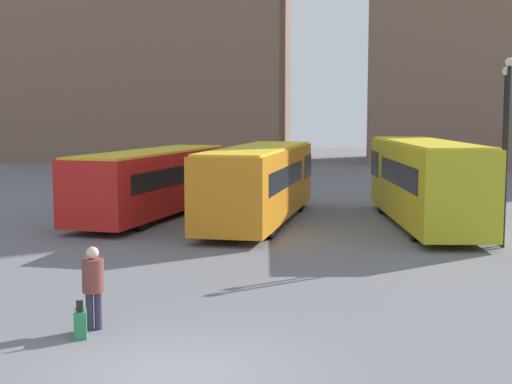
{
  "coord_description": "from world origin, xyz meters",
  "views": [
    {
      "loc": [
        2.97,
        -11.18,
        4.34
      ],
      "look_at": [
        -0.2,
        10.84,
        1.87
      ],
      "focal_mm": 50.0,
      "sensor_mm": 36.0,
      "label": 1
    }
  ],
  "objects_px": {
    "bus_1": "(260,181)",
    "bus_2": "(424,180)",
    "bus_0": "(154,180)",
    "suitcase": "(80,324)",
    "lamp_post_1": "(507,138)",
    "traveler": "(93,281)",
    "lamp_post_0": "(504,142)"
  },
  "relations": [
    {
      "from": "bus_0",
      "to": "lamp_post_0",
      "type": "height_order",
      "value": "lamp_post_0"
    },
    {
      "from": "bus_1",
      "to": "lamp_post_1",
      "type": "bearing_deg",
      "value": -112.75
    },
    {
      "from": "bus_1",
      "to": "bus_2",
      "type": "relative_size",
      "value": 1.02
    },
    {
      "from": "bus_0",
      "to": "bus_1",
      "type": "relative_size",
      "value": 0.99
    },
    {
      "from": "bus_2",
      "to": "traveler",
      "type": "bearing_deg",
      "value": 144.68
    },
    {
      "from": "bus_1",
      "to": "suitcase",
      "type": "xyz_separation_m",
      "value": [
        -1.42,
        -15.11,
        -1.37
      ]
    },
    {
      "from": "traveler",
      "to": "suitcase",
      "type": "bearing_deg",
      "value": 151.06
    },
    {
      "from": "bus_2",
      "to": "suitcase",
      "type": "xyz_separation_m",
      "value": [
        -7.83,
        -15.22,
        -1.5
      ]
    },
    {
      "from": "traveler",
      "to": "lamp_post_1",
      "type": "height_order",
      "value": "lamp_post_1"
    },
    {
      "from": "lamp_post_0",
      "to": "lamp_post_1",
      "type": "bearing_deg",
      "value": -86.15
    },
    {
      "from": "bus_1",
      "to": "traveler",
      "type": "height_order",
      "value": "bus_1"
    },
    {
      "from": "bus_1",
      "to": "traveler",
      "type": "xyz_separation_m",
      "value": [
        -1.34,
        -14.6,
        -0.64
      ]
    },
    {
      "from": "bus_0",
      "to": "bus_1",
      "type": "xyz_separation_m",
      "value": [
        4.61,
        -0.89,
        0.12
      ]
    },
    {
      "from": "suitcase",
      "to": "lamp_post_1",
      "type": "height_order",
      "value": "lamp_post_1"
    },
    {
      "from": "lamp_post_1",
      "to": "lamp_post_0",
      "type": "bearing_deg",
      "value": 93.85
    },
    {
      "from": "bus_1",
      "to": "bus_2",
      "type": "bearing_deg",
      "value": -85.08
    },
    {
      "from": "bus_0",
      "to": "bus_2",
      "type": "bearing_deg",
      "value": -85.49
    },
    {
      "from": "bus_0",
      "to": "bus_2",
      "type": "distance_m",
      "value": 11.04
    },
    {
      "from": "suitcase",
      "to": "lamp_post_1",
      "type": "xyz_separation_m",
      "value": [
        9.97,
        10.82,
        3.28
      ]
    },
    {
      "from": "bus_0",
      "to": "lamp_post_0",
      "type": "xyz_separation_m",
      "value": [
        13.13,
        -4.88,
        1.89
      ]
    },
    {
      "from": "suitcase",
      "to": "bus_1",
      "type": "bearing_deg",
      "value": -25.32
    },
    {
      "from": "bus_1",
      "to": "lamp_post_0",
      "type": "height_order",
      "value": "lamp_post_0"
    },
    {
      "from": "bus_2",
      "to": "bus_0",
      "type": "bearing_deg",
      "value": 78.41
    },
    {
      "from": "traveler",
      "to": "lamp_post_0",
      "type": "distance_m",
      "value": 14.69
    },
    {
      "from": "bus_0",
      "to": "lamp_post_1",
      "type": "xyz_separation_m",
      "value": [
        13.15,
        -5.18,
        2.03
      ]
    },
    {
      "from": "bus_1",
      "to": "suitcase",
      "type": "height_order",
      "value": "bus_1"
    },
    {
      "from": "suitcase",
      "to": "lamp_post_0",
      "type": "xyz_separation_m",
      "value": [
        9.95,
        11.12,
        3.14
      ]
    },
    {
      "from": "lamp_post_0",
      "to": "lamp_post_1",
      "type": "xyz_separation_m",
      "value": [
        0.02,
        -0.3,
        0.14
      ]
    },
    {
      "from": "bus_1",
      "to": "bus_2",
      "type": "xyz_separation_m",
      "value": [
        6.41,
        0.11,
        0.13
      ]
    },
    {
      "from": "bus_1",
      "to": "lamp_post_0",
      "type": "relative_size",
      "value": 1.98
    },
    {
      "from": "suitcase",
      "to": "lamp_post_0",
      "type": "relative_size",
      "value": 0.13
    },
    {
      "from": "traveler",
      "to": "lamp_post_1",
      "type": "distance_m",
      "value": 14.51
    }
  ]
}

